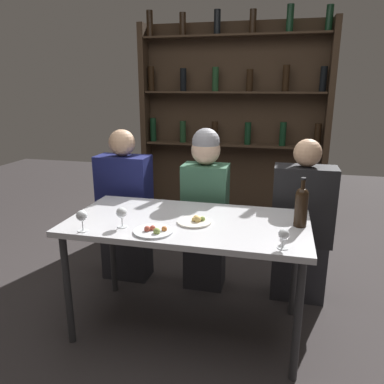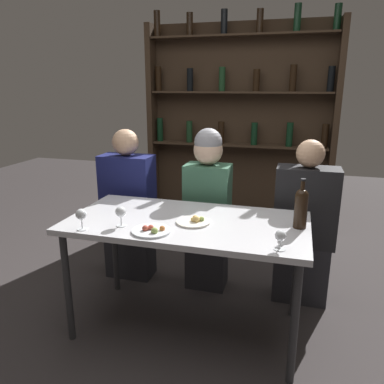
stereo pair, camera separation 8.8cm
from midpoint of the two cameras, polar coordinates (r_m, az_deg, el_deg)
name	(u,v)px [view 2 (the right image)]	position (r m, az deg, el deg)	size (l,w,h in m)	color
ground_plane	(187,326)	(2.69, 0.30, -19.77)	(10.00, 10.00, 0.00)	#332D2D
dining_table	(187,230)	(2.35, 0.33, -5.78)	(1.48, 0.75, 0.76)	silver
wine_rack_wall	(239,121)	(4.14, 7.76, 10.65)	(2.01, 0.21, 2.32)	#38281C
wine_bottle	(301,206)	(2.27, 17.36, -2.12)	(0.08, 0.08, 0.30)	black
wine_glass_0	(280,237)	(1.96, 14.60, -6.61)	(0.06, 0.06, 0.11)	silver
wine_glass_1	(121,213)	(2.24, -9.70, -3.11)	(0.06, 0.06, 0.12)	silver
wine_glass_2	(81,215)	(2.23, -15.45, -3.42)	(0.06, 0.06, 0.13)	silver
food_plate_0	(194,221)	(2.28, 1.43, -4.46)	(0.21, 0.21, 0.05)	silver
food_plate_1	(152,230)	(2.15, -4.98, -5.84)	(0.23, 0.23, 0.04)	silver
seated_person_left	(129,210)	(3.12, -8.83, -2.67)	(0.42, 0.22, 1.25)	#26262B
seated_person_center	(207,210)	(2.89, 3.24, -2.76)	(0.34, 0.22, 1.27)	#26262B
seated_person_right	(304,229)	(2.86, 17.54, -5.35)	(0.44, 0.22, 1.22)	#26262B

